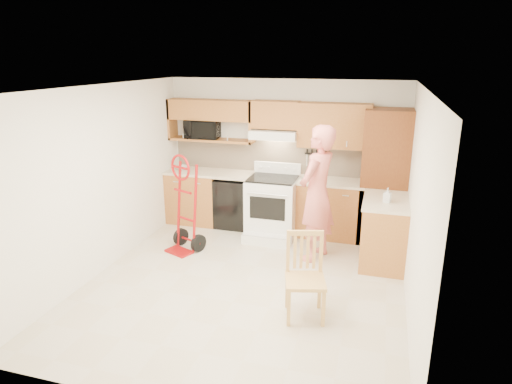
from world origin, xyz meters
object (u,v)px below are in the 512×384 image
at_px(person, 317,194).
at_px(dining_chair, 305,278).
at_px(range, 272,203).
at_px(microwave, 203,129).
at_px(hand_truck, 182,209).

xyz_separation_m(person, dining_chair, (0.13, -1.58, -0.49)).
xyz_separation_m(range, person, (0.81, -0.62, 0.40)).
distance_m(microwave, hand_truck, 1.69).
height_order(range, person, person).
bearing_deg(hand_truck, microwave, 121.71).
bearing_deg(person, hand_truck, -61.08).
height_order(hand_truck, dining_chair, hand_truck).
xyz_separation_m(range, dining_chair, (0.94, -2.20, -0.09)).
relative_size(person, dining_chair, 2.02).
bearing_deg(dining_chair, person, 79.93).
xyz_separation_m(microwave, range, (1.34, -0.44, -1.07)).
bearing_deg(dining_chair, range, 98.40).
distance_m(microwave, person, 2.49).
bearing_deg(microwave, hand_truck, -86.75).
bearing_deg(range, dining_chair, -66.80).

